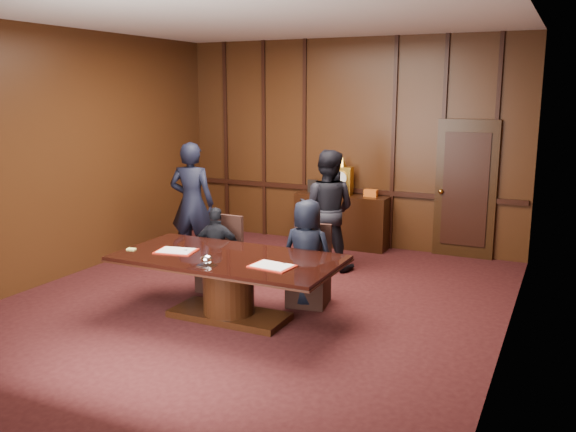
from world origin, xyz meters
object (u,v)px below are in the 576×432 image
object	(u,v)px
conference_table	(228,277)
witness_right	(327,210)
signatory_right	(307,253)
witness_left	(192,203)
signatory_left	(217,250)
sideboard	(342,219)

from	to	relation	value
conference_table	witness_right	bearing A→B (deg)	83.81
signatory_right	witness_left	world-z (taller)	witness_left
conference_table	signatory_left	xyz separation A→B (m)	(-0.65, 0.80, 0.06)
sideboard	signatory_left	distance (m)	3.03
signatory_left	witness_right	xyz separation A→B (m)	(0.91, 1.63, 0.33)
witness_right	witness_left	bearing A→B (deg)	11.86
signatory_left	signatory_right	distance (m)	1.30
sideboard	witness_right	world-z (taller)	witness_right
conference_table	sideboard	bearing A→B (deg)	89.85
sideboard	signatory_right	distance (m)	3.03
sideboard	signatory_right	xyz separation A→B (m)	(0.64, -2.96, 0.19)
sideboard	conference_table	size ratio (longest dim) A/B	0.61
sideboard	witness_left	world-z (taller)	witness_left
signatory_right	witness_left	bearing A→B (deg)	-25.00
signatory_right	witness_right	bearing A→B (deg)	-78.50
signatory_right	witness_right	xyz separation A→B (m)	(-0.39, 1.63, 0.22)
signatory_left	signatory_right	xyz separation A→B (m)	(1.30, 0.00, 0.10)
signatory_left	witness_left	world-z (taller)	witness_left
sideboard	witness_left	bearing A→B (deg)	-131.53
conference_table	witness_right	size ratio (longest dim) A/B	1.46
conference_table	signatory_right	world-z (taller)	signatory_right
sideboard	witness_right	size ratio (longest dim) A/B	0.89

